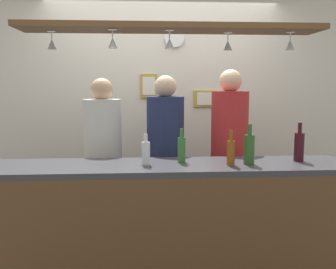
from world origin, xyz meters
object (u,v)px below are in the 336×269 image
Objects in this scene: bottle_soda_clear at (146,152)px; picture_frame_lower_pair at (207,99)px; person_left_white_patterned_shirt at (103,152)px; person_middle_navy_shirt at (165,149)px; person_right_red_shirt at (229,145)px; bottle_beer_amber_tall at (231,152)px; bottle_wine_dark_red at (299,146)px; bottle_champagne_green at (249,148)px; bottle_beer_green_import at (182,149)px; wall_clock at (174,37)px; picture_frame_crest at (149,86)px.

bottle_soda_clear is 1.61m from picture_frame_lower_pair.
person_middle_navy_shirt reaches higher than person_left_white_patterned_shirt.
person_right_red_shirt is 0.73m from bottle_beer_amber_tall.
bottle_champagne_green is (-0.42, -0.09, 0.00)m from bottle_wine_dark_red.
bottle_beer_amber_tall is (0.35, -0.13, -0.00)m from bottle_beer_green_import.
wall_clock is (-0.45, 0.75, 1.06)m from person_right_red_shirt.
bottle_wine_dark_red is at bearing -57.53° from wall_clock.
bottle_champagne_green is (0.14, 0.02, 0.02)m from bottle_beer_amber_tall.
person_middle_navy_shirt is at bearing -123.89° from picture_frame_lower_pair.
wall_clock reaches higher than person_right_red_shirt.
bottle_beer_amber_tall is 1.65m from picture_frame_crest.
wall_clock is at bearing 101.59° from bottle_beer_amber_tall.
picture_frame_crest reaches higher than bottle_wine_dark_red.
wall_clock is (-0.30, 1.46, 1.00)m from bottle_beer_amber_tall.
person_middle_navy_shirt reaches higher than picture_frame_lower_pair.
bottle_wine_dark_red is 1.83m from picture_frame_crest.
wall_clock is (0.33, 1.41, 1.01)m from bottle_soda_clear.
bottle_beer_green_import is (0.09, -0.58, 0.10)m from person_middle_navy_shirt.
person_middle_navy_shirt is at bearing 121.78° from bottle_beer_amber_tall.
bottle_champagne_green is 1.48m from picture_frame_lower_pair.
picture_frame_crest is at bearing 88.16° from bottle_soda_clear.
picture_frame_crest is (-0.14, 0.76, 0.58)m from person_middle_navy_shirt.
person_middle_navy_shirt is 7.73× the size of wall_clock.
person_left_white_patterned_shirt is 1.35m from bottle_champagne_green.
person_middle_navy_shirt reaches higher than bottle_beer_amber_tall.
bottle_wine_dark_red is (0.91, -0.02, 0.01)m from bottle_beer_green_import.
bottle_wine_dark_red is (1.57, -0.60, 0.14)m from person_left_white_patterned_shirt.
wall_clock is at bearing 87.78° from bottle_beer_green_import.
bottle_champagne_green is 1.68m from picture_frame_crest.
bottle_wine_dark_red is (1.00, -0.60, 0.12)m from person_middle_navy_shirt.
person_left_white_patterned_shirt is 0.88m from bottle_beer_green_import.
bottle_soda_clear is at bearing -177.19° from bottle_wine_dark_red.
person_left_white_patterned_shirt is 6.44× the size of bottle_beer_amber_tall.
person_middle_navy_shirt is 6.54× the size of bottle_beer_amber_tall.
bottle_wine_dark_red is at bearing -1.50° from bottle_beer_green_import.
person_middle_navy_shirt is 0.59m from bottle_beer_green_import.
person_left_white_patterned_shirt reaches higher than picture_frame_lower_pair.
bottle_wine_dark_red is at bearing -20.98° from person_left_white_patterned_shirt.
person_middle_navy_shirt is 1.34m from wall_clock.
bottle_champagne_green is at bearing -2.06° from bottle_soda_clear.
person_middle_navy_shirt is 0.59m from person_right_red_shirt.
bottle_beer_green_import is at bearing -92.22° from wall_clock.
picture_frame_crest reaches higher than picture_frame_lower_pair.
bottle_soda_clear is at bearing -163.32° from bottle_beer_green_import.
bottle_soda_clear is at bearing 175.27° from bottle_beer_amber_tall.
bottle_champagne_green is at bearing -49.64° from person_middle_navy_shirt.
wall_clock is (0.71, 0.75, 1.12)m from person_left_white_patterned_shirt.
person_left_white_patterned_shirt is at bearing 180.00° from person_middle_navy_shirt.
person_right_red_shirt is at bearing 48.96° from bottle_beer_green_import.
bottle_soda_clear is 1.19m from bottle_wine_dark_red.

